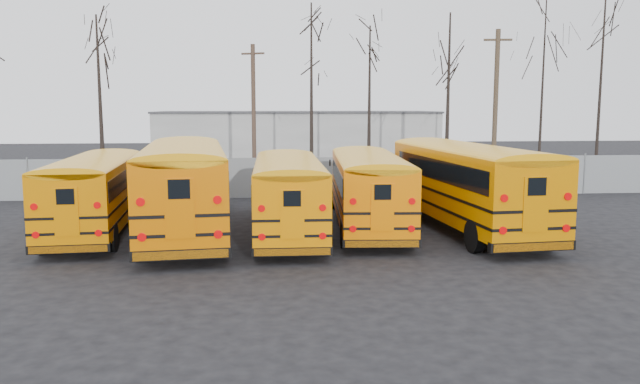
{
  "coord_description": "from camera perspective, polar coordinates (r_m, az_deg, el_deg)",
  "views": [
    {
      "loc": [
        -0.6,
        -18.97,
        4.54
      ],
      "look_at": [
        1.28,
        2.22,
        1.6
      ],
      "focal_mm": 35.0,
      "sensor_mm": 36.0,
      "label": 1
    }
  ],
  "objects": [
    {
      "name": "ground",
      "position": [
        19.51,
        -3.18,
        -5.6
      ],
      "size": [
        120.0,
        120.0,
        0.0
      ],
      "primitive_type": "plane",
      "color": "black",
      "rests_on": "ground"
    },
    {
      "name": "fence",
      "position": [
        31.18,
        -3.94,
        1.33
      ],
      "size": [
        40.0,
        0.04,
        2.0
      ],
      "primitive_type": "cube",
      "color": "gray",
      "rests_on": "ground"
    },
    {
      "name": "distant_building",
      "position": [
        51.1,
        -2.16,
        5.01
      ],
      "size": [
        22.0,
        8.0,
        4.0
      ],
      "primitive_type": "cube",
      "color": "beige",
      "rests_on": "ground"
    },
    {
      "name": "bus_a",
      "position": [
        23.72,
        -19.83,
        0.41
      ],
      "size": [
        3.05,
        10.23,
        2.83
      ],
      "rotation": [
        0.0,
        0.0,
        0.07
      ],
      "color": "black",
      "rests_on": "ground"
    },
    {
      "name": "bus_b",
      "position": [
        22.58,
        -12.32,
        1.1
      ],
      "size": [
        3.92,
        12.1,
        3.33
      ],
      "rotation": [
        0.0,
        0.0,
        0.1
      ],
      "color": "black",
      "rests_on": "ground"
    },
    {
      "name": "bus_c",
      "position": [
        22.05,
        -2.95,
        0.32
      ],
      "size": [
        2.42,
        10.1,
        2.82
      ],
      "rotation": [
        0.0,
        0.0,
        -0.01
      ],
      "color": "black",
      "rests_on": "ground"
    },
    {
      "name": "bus_d",
      "position": [
        23.2,
        4.41,
        0.78
      ],
      "size": [
        3.07,
        10.42,
        2.88
      ],
      "rotation": [
        0.0,
        0.0,
        -0.07
      ],
      "color": "black",
      "rests_on": "ground"
    },
    {
      "name": "bus_e",
      "position": [
        23.58,
        13.1,
        1.22
      ],
      "size": [
        3.64,
        11.75,
        3.24
      ],
      "rotation": [
        0.0,
        0.0,
        0.09
      ],
      "color": "black",
      "rests_on": "ground"
    },
    {
      "name": "utility_pole_left",
      "position": [
        37.41,
        -6.09,
        7.26
      ],
      "size": [
        1.36,
        0.69,
        8.13
      ],
      "rotation": [
        0.0,
        0.0,
        -0.42
      ],
      "color": "#463428",
      "rests_on": "ground"
    },
    {
      "name": "utility_pole_right",
      "position": [
        36.91,
        15.74,
        7.53
      ],
      "size": [
        1.56,
        0.35,
        8.79
      ],
      "rotation": [
        0.0,
        0.0,
        -0.15
      ],
      "color": "#493929",
      "rests_on": "ground"
    },
    {
      "name": "tree_2",
      "position": [
        35.26,
        -19.45,
        7.57
      ],
      "size": [
        0.26,
        0.26,
        9.26
      ],
      "primitive_type": "cone",
      "color": "black",
      "rests_on": "ground"
    },
    {
      "name": "tree_3",
      "position": [
        36.98,
        -0.79,
        8.93
      ],
      "size": [
        0.26,
        0.26,
        10.45
      ],
      "primitive_type": "cone",
      "color": "black",
      "rests_on": "ground"
    },
    {
      "name": "tree_4",
      "position": [
        37.02,
        4.53,
        7.89
      ],
      "size": [
        0.26,
        0.26,
        9.15
      ],
      "primitive_type": "cone",
      "color": "black",
      "rests_on": "ground"
    },
    {
      "name": "tree_5",
      "position": [
        38.19,
        11.63,
        8.36
      ],
      "size": [
        0.26,
        0.26,
        9.96
      ],
      "primitive_type": "cone",
      "color": "black",
      "rests_on": "ground"
    },
    {
      "name": "tree_6",
      "position": [
        37.78,
        19.64,
        8.5
      ],
      "size": [
        0.26,
        0.26,
        10.51
      ],
      "primitive_type": "cone",
      "color": "black",
      "rests_on": "ground"
    },
    {
      "name": "tree_7",
      "position": [
        39.24,
        24.3,
        9.54
      ],
      "size": [
        0.26,
        0.26,
        12.31
      ],
      "primitive_type": "cone",
      "color": "black",
      "rests_on": "ground"
    }
  ]
}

